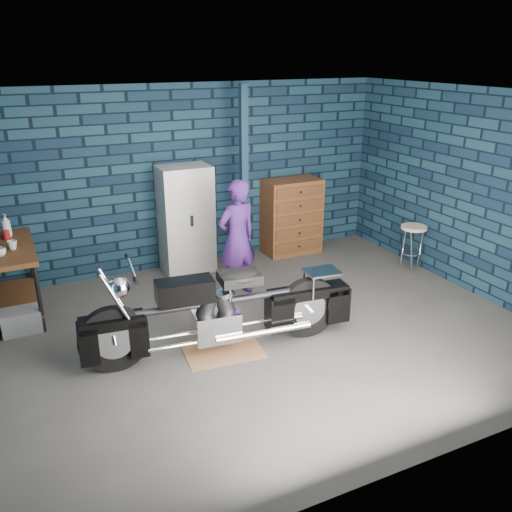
{
  "coord_description": "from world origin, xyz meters",
  "views": [
    {
      "loc": [
        -2.6,
        -5.08,
        3.14
      ],
      "look_at": [
        -0.04,
        0.3,
        0.85
      ],
      "focal_mm": 38.0,
      "sensor_mm": 36.0,
      "label": 1
    }
  ],
  "objects_px": {
    "workbench": "(13,281)",
    "tool_chest": "(292,217)",
    "storage_bin": "(21,321)",
    "motorcycle": "(222,304)",
    "shop_stool": "(412,248)",
    "locker": "(186,220)",
    "person": "(237,239)"
  },
  "relations": [
    {
      "from": "workbench",
      "to": "tool_chest",
      "type": "relative_size",
      "value": 1.16
    },
    {
      "from": "workbench",
      "to": "storage_bin",
      "type": "xyz_separation_m",
      "value": [
        0.02,
        -0.5,
        -0.32
      ]
    },
    {
      "from": "workbench",
      "to": "motorcycle",
      "type": "relative_size",
      "value": 0.54
    },
    {
      "from": "storage_bin",
      "to": "shop_stool",
      "type": "bearing_deg",
      "value": -4.83
    },
    {
      "from": "storage_bin",
      "to": "motorcycle",
      "type": "bearing_deg",
      "value": -35.79
    },
    {
      "from": "workbench",
      "to": "locker",
      "type": "xyz_separation_m",
      "value": [
        2.42,
        0.48,
        0.34
      ]
    },
    {
      "from": "workbench",
      "to": "tool_chest",
      "type": "bearing_deg",
      "value": 6.52
    },
    {
      "from": "motorcycle",
      "to": "locker",
      "type": "bearing_deg",
      "value": 86.1
    },
    {
      "from": "tool_chest",
      "to": "shop_stool",
      "type": "height_order",
      "value": "tool_chest"
    },
    {
      "from": "motorcycle",
      "to": "tool_chest",
      "type": "xyz_separation_m",
      "value": [
        2.2,
        2.41,
        0.04
      ]
    },
    {
      "from": "tool_chest",
      "to": "shop_stool",
      "type": "bearing_deg",
      "value": -48.86
    },
    {
      "from": "storage_bin",
      "to": "shop_stool",
      "type": "height_order",
      "value": "shop_stool"
    },
    {
      "from": "motorcycle",
      "to": "storage_bin",
      "type": "bearing_deg",
      "value": 150.25
    },
    {
      "from": "storage_bin",
      "to": "shop_stool",
      "type": "distance_m",
      "value": 5.46
    },
    {
      "from": "person",
      "to": "shop_stool",
      "type": "distance_m",
      "value": 2.76
    },
    {
      "from": "workbench",
      "to": "motorcycle",
      "type": "bearing_deg",
      "value": -43.94
    },
    {
      "from": "tool_chest",
      "to": "person",
      "type": "bearing_deg",
      "value": -142.49
    },
    {
      "from": "locker",
      "to": "motorcycle",
      "type": "bearing_deg",
      "value": -99.93
    },
    {
      "from": "workbench",
      "to": "person",
      "type": "xyz_separation_m",
      "value": [
        2.75,
        -0.63,
        0.34
      ]
    },
    {
      "from": "workbench",
      "to": "person",
      "type": "relative_size",
      "value": 0.88
    },
    {
      "from": "motorcycle",
      "to": "tool_chest",
      "type": "height_order",
      "value": "tool_chest"
    },
    {
      "from": "storage_bin",
      "to": "person",
      "type": "bearing_deg",
      "value": -2.78
    },
    {
      "from": "shop_stool",
      "to": "person",
      "type": "bearing_deg",
      "value": 173.11
    },
    {
      "from": "motorcycle",
      "to": "storage_bin",
      "type": "xyz_separation_m",
      "value": [
        -1.98,
        1.43,
        -0.43
      ]
    },
    {
      "from": "workbench",
      "to": "tool_chest",
      "type": "xyz_separation_m",
      "value": [
        4.2,
        0.48,
        0.15
      ]
    },
    {
      "from": "locker",
      "to": "storage_bin",
      "type": "bearing_deg",
      "value": -157.8
    },
    {
      "from": "person",
      "to": "locker",
      "type": "xyz_separation_m",
      "value": [
        -0.33,
        1.11,
        -0.0
      ]
    },
    {
      "from": "motorcycle",
      "to": "person",
      "type": "relative_size",
      "value": 1.61
    },
    {
      "from": "workbench",
      "to": "motorcycle",
      "type": "xyz_separation_m",
      "value": [
        2.0,
        -1.93,
        0.11
      ]
    },
    {
      "from": "person",
      "to": "storage_bin",
      "type": "relative_size",
      "value": 3.62
    },
    {
      "from": "motorcycle",
      "to": "person",
      "type": "height_order",
      "value": "person"
    },
    {
      "from": "storage_bin",
      "to": "shop_stool",
      "type": "xyz_separation_m",
      "value": [
        5.44,
        -0.46,
        0.21
      ]
    }
  ]
}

